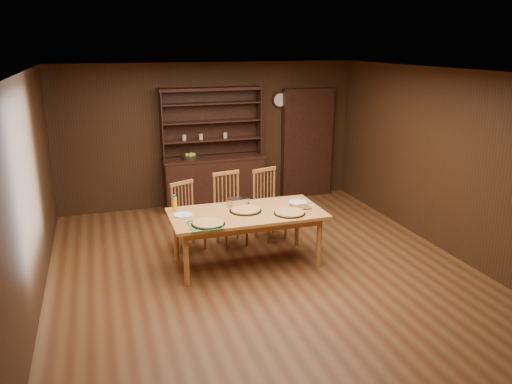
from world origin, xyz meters
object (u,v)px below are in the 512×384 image
object	(u,v)px
chair_center	(229,206)
chair_left	(186,214)
china_hutch	(214,175)
chair_right	(268,201)
dining_table	(247,217)
juice_bottle	(175,204)

from	to	relation	value
chair_center	chair_left	bearing A→B (deg)	169.59
china_hutch	chair_right	size ratio (longest dim) A/B	2.01
dining_table	chair_left	xyz separation A→B (m)	(-0.68, 0.81, -0.15)
chair_center	juice_bottle	xyz separation A→B (m)	(-0.88, -0.47, 0.27)
chair_left	chair_center	distance (m)	0.65
dining_table	china_hutch	bearing A→B (deg)	86.82
juice_bottle	chair_right	bearing A→B (deg)	19.42
juice_bottle	chair_left	bearing A→B (deg)	63.79
chair_left	chair_right	xyz separation A→B (m)	(1.28, 0.06, 0.05)
chair_center	juice_bottle	distance (m)	1.03
chair_left	chair_right	world-z (taller)	chair_right
chair_right	juice_bottle	size ratio (longest dim) A/B	4.81
dining_table	chair_right	size ratio (longest dim) A/B	1.89
dining_table	chair_right	distance (m)	1.06
china_hutch	chair_right	bearing A→B (deg)	-74.96
china_hutch	chair_left	distance (m)	1.96
dining_table	juice_bottle	distance (m)	0.99
china_hutch	juice_bottle	world-z (taller)	china_hutch
dining_table	juice_bottle	bearing A→B (deg)	159.79
china_hutch	juice_bottle	size ratio (longest dim) A/B	9.65
chair_left	chair_right	bearing A→B (deg)	-21.69
chair_center	chair_right	distance (m)	0.64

